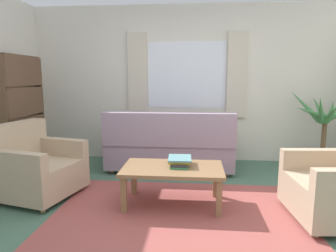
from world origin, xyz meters
TOP-DOWN VIEW (x-y plane):
  - ground_plane at (0.00, 0.00)m, footprint 6.24×6.24m
  - wall_back at (0.00, 2.26)m, footprint 5.32×0.12m
  - window_with_curtains at (0.00, 2.18)m, footprint 1.98×0.07m
  - area_rug at (0.00, 0.00)m, footprint 2.61×1.88m
  - couch at (-0.22, 1.54)m, footprint 1.90×0.82m
  - armchair_left at (-1.73, 0.38)m, footprint 1.00×1.01m
  - coffee_table at (-0.08, 0.27)m, footprint 1.10×0.64m
  - book_stack_on_table at (-0.01, 0.34)m, footprint 0.27×0.34m
  - potted_plant at (2.07, 1.69)m, footprint 0.94×1.12m
  - bookshelf at (-2.35, 1.17)m, footprint 0.30×0.94m

SIDE VIEW (x-z plane):
  - ground_plane at x=0.00m, z-range 0.00..0.00m
  - area_rug at x=0.00m, z-range 0.00..0.01m
  - armchair_left at x=-1.73m, z-range -0.09..0.79m
  - couch at x=-0.22m, z-range -0.09..0.83m
  - coffee_table at x=-0.08m, z-range 0.16..0.60m
  - book_stack_on_table at x=-0.01m, z-range 0.44..0.53m
  - potted_plant at x=2.07m, z-range -0.05..1.19m
  - bookshelf at x=-2.35m, z-range 0.03..1.75m
  - wall_back at x=0.00m, z-range 0.00..2.60m
  - window_with_curtains at x=0.00m, z-range 0.75..2.15m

